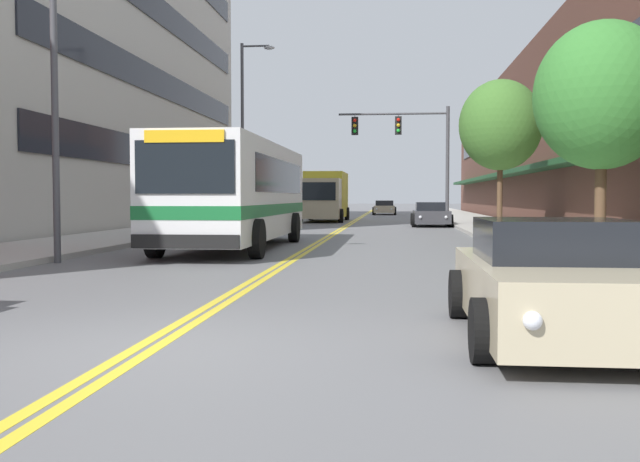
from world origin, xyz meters
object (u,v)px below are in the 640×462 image
object	(u,v)px
city_bus	(238,190)
car_champagne_moving_lead	(385,208)
box_truck	(325,196)
car_slate_blue_parked_left_near	(247,218)
street_lamp_left_far	(246,122)
street_tree_right_far	(500,125)
car_beige_parked_right_foreground	(556,283)
street_lamp_left_near	(64,43)
car_dark_grey_parked_right_mid	(431,215)
traffic_signal_mast	(409,142)
fire_hydrant	(523,234)
street_tree_right_mid	(602,96)

from	to	relation	value
city_bus	car_champagne_moving_lead	distance (m)	41.54
car_champagne_moving_lead	box_truck	xyz separation A→B (m)	(-3.53, -17.46, 1.02)
car_slate_blue_parked_left_near	car_champagne_moving_lead	bearing A→B (deg)	78.67
street_lamp_left_far	street_tree_right_far	world-z (taller)	street_lamp_left_far
car_beige_parked_right_foreground	box_truck	bearing A→B (deg)	99.38
car_slate_blue_parked_left_near	car_champagne_moving_lead	world-z (taller)	car_champagne_moving_lead
street_lamp_left_near	street_lamp_left_far	distance (m)	20.45
car_dark_grey_parked_right_mid	street_tree_right_far	world-z (taller)	street_tree_right_far
car_dark_grey_parked_right_mid	car_slate_blue_parked_left_near	bearing A→B (deg)	-149.60
car_beige_parked_right_foreground	street_lamp_left_near	size ratio (longest dim) A/B	0.48
car_beige_parked_right_foreground	street_lamp_left_near	world-z (taller)	street_lamp_left_near
car_champagne_moving_lead	street_lamp_left_far	xyz separation A→B (m)	(-6.77, -26.24, 4.83)
street_lamp_left_near	street_lamp_left_far	xyz separation A→B (m)	(-0.06, 20.44, 0.34)
traffic_signal_mast	fire_hydrant	distance (m)	18.03
car_beige_parked_right_foreground	street_tree_right_mid	world-z (taller)	street_tree_right_mid
car_champagne_moving_lead	traffic_signal_mast	world-z (taller)	traffic_signal_mast
traffic_signal_mast	street_lamp_left_near	bearing A→B (deg)	-111.54
traffic_signal_mast	street_tree_right_far	distance (m)	8.38
car_beige_parked_right_foreground	fire_hydrant	world-z (taller)	car_beige_parked_right_foreground
city_bus	street_lamp_left_near	world-z (taller)	street_lamp_left_near
traffic_signal_mast	box_truck	bearing A→B (deg)	122.07
traffic_signal_mast	car_beige_parked_right_foreground	bearing A→B (deg)	-88.00
city_bus	box_truck	xyz separation A→B (m)	(0.33, 23.88, -0.15)
car_beige_parked_right_foreground	fire_hydrant	xyz separation A→B (m)	(1.68, 11.53, -0.05)
street_lamp_left_far	street_tree_right_far	distance (m)	13.80
car_slate_blue_parked_left_near	car_beige_parked_right_foreground	bearing A→B (deg)	-70.90
car_dark_grey_parked_right_mid	street_lamp_left_far	world-z (taller)	street_lamp_left_far
traffic_signal_mast	fire_hydrant	xyz separation A→B (m)	(2.69, -17.42, -3.82)
street_lamp_left_near	car_champagne_moving_lead	bearing A→B (deg)	81.82
car_slate_blue_parked_left_near	fire_hydrant	xyz separation A→B (m)	(10.26, -13.25, -0.02)
city_bus	car_beige_parked_right_foreground	distance (m)	14.78
traffic_signal_mast	street_tree_right_mid	size ratio (longest dim) A/B	1.08
street_lamp_left_far	fire_hydrant	distance (m)	20.70
car_dark_grey_parked_right_mid	fire_hydrant	bearing A→B (deg)	-85.30
car_beige_parked_right_foreground	box_truck	world-z (taller)	box_truck
street_lamp_left_near	street_tree_right_far	world-z (taller)	street_lamp_left_near
fire_hydrant	street_lamp_left_near	bearing A→B (deg)	-161.73
car_beige_parked_right_foreground	street_lamp_left_near	xyz separation A→B (m)	(-9.32, 7.89, 4.47)
traffic_signal_mast	fire_hydrant	world-z (taller)	traffic_signal_mast
box_truck	street_lamp_left_near	world-z (taller)	street_lamp_left_near
box_truck	street_lamp_left_near	xyz separation A→B (m)	(-3.18, -29.22, 3.47)
box_truck	car_champagne_moving_lead	bearing A→B (deg)	78.58
car_champagne_moving_lead	box_truck	bearing A→B (deg)	-101.42
car_slate_blue_parked_left_near	street_tree_right_mid	distance (m)	19.02
car_champagne_moving_lead	street_lamp_left_near	bearing A→B (deg)	-98.18
street_tree_right_far	car_slate_blue_parked_left_near	bearing A→B (deg)	162.62
car_dark_grey_parked_right_mid	traffic_signal_mast	world-z (taller)	traffic_signal_mast
car_slate_blue_parked_left_near	street_tree_right_mid	xyz separation A→B (m)	(11.90, -14.43, 3.45)
street_tree_right_far	street_tree_right_mid	bearing A→B (deg)	-85.49
car_slate_blue_parked_left_near	street_lamp_left_near	xyz separation A→B (m)	(-0.74, -16.88, 4.50)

